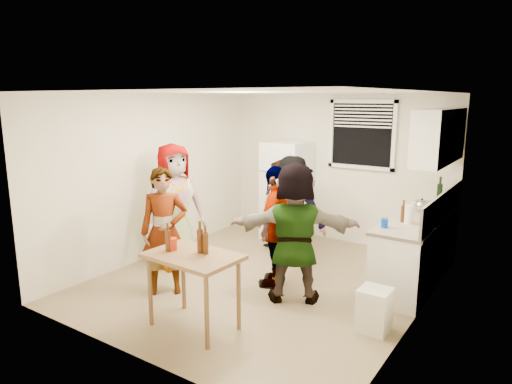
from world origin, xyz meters
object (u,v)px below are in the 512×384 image
Objects in this scene: guest_back_left at (281,252)px; guest_black at (275,284)px; guest_orange at (293,299)px; guest_back_right at (291,264)px; guest_stripe at (167,292)px; refrigerator at (286,190)px; beer_bottle_table at (200,253)px; kettle at (421,211)px; wine_bottle at (439,204)px; trash_bin at (374,309)px; blue_cup at (384,228)px; beer_bottle_counter at (403,222)px; red_cup at (173,250)px; guest_grey at (177,265)px; serving_table at (195,326)px.

guest_back_left is 1.31m from guest_black.
guest_back_right is at bearing -88.61° from guest_orange.
guest_orange is (1.46, 0.71, 0.00)m from guest_stripe.
beer_bottle_table is at bearing -75.53° from refrigerator.
kettle is 2.26m from guest_back_left.
wine_bottle is 2.60m from trash_bin.
guest_back_left reaches higher than guest_orange.
wine_bottle is 0.19× the size of guest_black.
kettle is at bearing -99.64° from wine_bottle.
beer_bottle_counter is at bearing 73.51° from blue_cup.
wine_bottle is 0.19× the size of guest_stripe.
red_cup is (-1.86, -2.94, -0.08)m from kettle.
blue_cup is at bearing -9.35° from guest_back_left.
refrigerator reaches higher than wine_bottle.
guest_back_left is at bearing -157.80° from wine_bottle.
trash_bin is 0.32× the size of guest_back_left.
refrigerator is 3.00m from guest_stripe.
guest_grey is 0.94m from guest_stripe.
serving_table is 2.67m from guest_back_left.
wine_bottle is 1.68m from blue_cup.
guest_orange is (0.42, -0.27, 0.00)m from guest_black.
trash_bin is 1.82× the size of beer_bottle_table.
guest_grey is at bearing 84.24° from guest_stripe.
beer_bottle_table is at bearing -95.21° from kettle.
beer_bottle_table is (-1.50, -2.14, -0.08)m from beer_bottle_counter.
guest_back_left is at bearing 142.27° from trash_bin.
guest_orange is (-0.87, -0.65, -0.90)m from blue_cup.
guest_black is (-1.51, 0.47, -0.25)m from trash_bin.
guest_stripe is (-0.94, 0.40, -0.82)m from beer_bottle_table.
serving_table reaches higher than guest_back_left.
serving_table is 0.57× the size of guest_orange.
blue_cup is 1.41m from guest_orange.
beer_bottle_counter is at bearing 94.87° from trash_bin.
guest_stripe is at bearing -144.66° from beer_bottle_counter.
guest_back_right reaches higher than guest_grey.
beer_bottle_counter is at bearing -70.60° from kettle.
beer_bottle_counter reaches higher than beer_bottle_table.
serving_table is 0.60× the size of guest_back_right.
wine_bottle reaches higher than red_cup.
refrigerator is 1.59m from guest_back_right.
kettle reaches higher than guest_orange.
wine_bottle is 0.21× the size of guest_back_left.
kettle reaches higher than trash_bin.
beer_bottle_counter reaches higher than blue_cup.
guest_black is 0.93× the size of guest_orange.
guest_back_right is (0.84, 1.76, 0.00)m from guest_stripe.
beer_bottle_counter is at bearing 54.87° from beer_bottle_table.
guest_back_left is 0.93× the size of guest_black.
serving_table reaches higher than guest_black.
refrigerator reaches higher than trash_bin.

